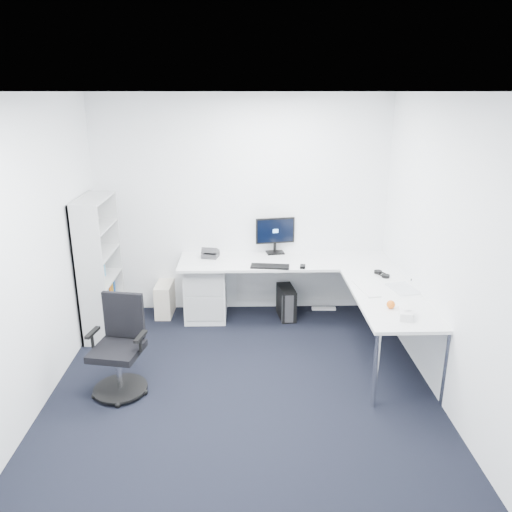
{
  "coord_description": "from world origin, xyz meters",
  "views": [
    {
      "loc": [
        0.02,
        -3.94,
        2.7
      ],
      "look_at": [
        0.15,
        1.05,
        1.05
      ],
      "focal_mm": 35.0,
      "sensor_mm": 36.0,
      "label": 1
    }
  ],
  "objects_px": {
    "bookshelf": "(100,267)",
    "laptop": "(404,279)",
    "monitor": "(275,235)",
    "l_desk": "(289,301)",
    "task_chair": "(117,348)"
  },
  "relations": [
    {
      "from": "monitor",
      "to": "laptop",
      "type": "xyz_separation_m",
      "value": [
        1.24,
        -1.24,
        -0.11
      ]
    },
    {
      "from": "task_chair",
      "to": "monitor",
      "type": "bearing_deg",
      "value": 61.06
    },
    {
      "from": "bookshelf",
      "to": "laptop",
      "type": "height_order",
      "value": "bookshelf"
    },
    {
      "from": "monitor",
      "to": "l_desk",
      "type": "bearing_deg",
      "value": -87.19
    },
    {
      "from": "task_chair",
      "to": "bookshelf",
      "type": "bearing_deg",
      "value": 121.13
    },
    {
      "from": "bookshelf",
      "to": "monitor",
      "type": "relative_size",
      "value": 3.28
    },
    {
      "from": "task_chair",
      "to": "laptop",
      "type": "xyz_separation_m",
      "value": [
        2.8,
        0.63,
        0.42
      ]
    },
    {
      "from": "bookshelf",
      "to": "laptop",
      "type": "distance_m",
      "value": 3.35
    },
    {
      "from": "l_desk",
      "to": "monitor",
      "type": "distance_m",
      "value": 0.89
    },
    {
      "from": "task_chair",
      "to": "laptop",
      "type": "distance_m",
      "value": 2.9
    },
    {
      "from": "bookshelf",
      "to": "laptop",
      "type": "bearing_deg",
      "value": -11.53
    },
    {
      "from": "bookshelf",
      "to": "laptop",
      "type": "relative_size",
      "value": 4.72
    },
    {
      "from": "bookshelf",
      "to": "task_chair",
      "type": "bearing_deg",
      "value": -69.87
    },
    {
      "from": "monitor",
      "to": "laptop",
      "type": "relative_size",
      "value": 1.44
    },
    {
      "from": "l_desk",
      "to": "monitor",
      "type": "height_order",
      "value": "monitor"
    }
  ]
}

